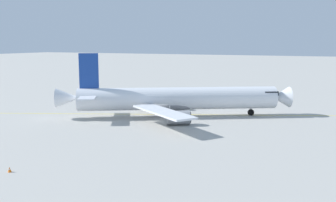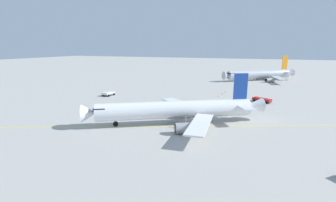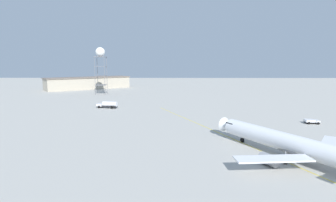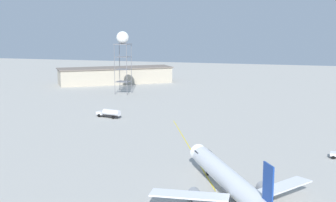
# 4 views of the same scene
# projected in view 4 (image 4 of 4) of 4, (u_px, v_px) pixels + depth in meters

# --- Properties ---
(airliner_main) EXTENTS (36.47, 27.11, 10.93)m
(airliner_main) POSITION_uv_depth(u_px,v_px,m) (231.00, 183.00, 81.21)
(airliner_main) COLOR white
(airliner_main) RESTS_ON ground_plane
(fuel_tanker_truck) EXTENTS (4.46, 9.25, 2.87)m
(fuel_tanker_truck) POSITION_uv_depth(u_px,v_px,m) (109.00, 113.00, 154.12)
(fuel_tanker_truck) COLOR #232326
(fuel_tanker_truck) RESTS_ON ground_plane
(radar_tower) EXTENTS (6.72, 6.72, 28.63)m
(radar_tower) POSITION_uv_depth(u_px,v_px,m) (123.00, 41.00, 204.69)
(radar_tower) COLOR slate
(radar_tower) RESTS_ON ground_plane
(terminal_shed) EXTENTS (49.70, 59.64, 8.78)m
(terminal_shed) POSITION_uv_depth(u_px,v_px,m) (115.00, 75.00, 245.79)
(terminal_shed) COLOR #B2A893
(terminal_shed) RESTS_ON ground_plane
(taxiway_centreline) EXTENTS (127.18, 53.88, 0.01)m
(taxiway_centreline) POSITION_uv_depth(u_px,v_px,m) (220.00, 199.00, 81.55)
(taxiway_centreline) COLOR yellow
(taxiway_centreline) RESTS_ON ground_plane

